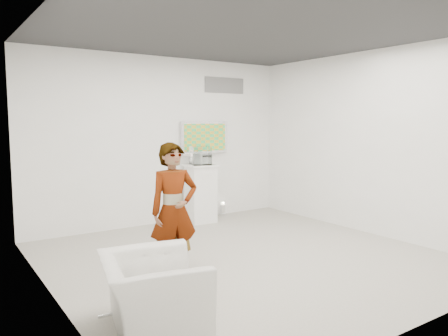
{
  "coord_description": "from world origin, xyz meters",
  "views": [
    {
      "loc": [
        -3.5,
        -4.64,
        1.86
      ],
      "look_at": [
        0.06,
        0.6,
        1.17
      ],
      "focal_mm": 35.0,
      "sensor_mm": 36.0,
      "label": 1
    }
  ],
  "objects_px": {
    "armchair": "(153,292)",
    "floor_uplight": "(223,209)",
    "person": "(174,211)",
    "pedestal": "(201,193)",
    "tv": "(204,137)"
  },
  "relations": [
    {
      "from": "tv",
      "to": "armchair",
      "type": "bearing_deg",
      "value": -127.42
    },
    {
      "from": "person",
      "to": "floor_uplight",
      "type": "relative_size",
      "value": 6.29
    },
    {
      "from": "person",
      "to": "armchair",
      "type": "xyz_separation_m",
      "value": [
        -0.76,
        -1.04,
        -0.48
      ]
    },
    {
      "from": "pedestal",
      "to": "armchair",
      "type": "bearing_deg",
      "value": -127.01
    },
    {
      "from": "person",
      "to": "floor_uplight",
      "type": "xyz_separation_m",
      "value": [
        2.37,
        2.48,
        -0.68
      ]
    },
    {
      "from": "armchair",
      "to": "floor_uplight",
      "type": "xyz_separation_m",
      "value": [
        3.13,
        3.52,
        -0.2
      ]
    },
    {
      "from": "person",
      "to": "floor_uplight",
      "type": "bearing_deg",
      "value": 52.6
    },
    {
      "from": "armchair",
      "to": "floor_uplight",
      "type": "distance_m",
      "value": 4.71
    },
    {
      "from": "person",
      "to": "armchair",
      "type": "relative_size",
      "value": 1.61
    },
    {
      "from": "floor_uplight",
      "to": "armchair",
      "type": "bearing_deg",
      "value": -131.66
    },
    {
      "from": "tv",
      "to": "armchair",
      "type": "relative_size",
      "value": 1.0
    },
    {
      "from": "tv",
      "to": "armchair",
      "type": "height_order",
      "value": "tv"
    },
    {
      "from": "tv",
      "to": "floor_uplight",
      "type": "height_order",
      "value": "tv"
    },
    {
      "from": "floor_uplight",
      "to": "pedestal",
      "type": "bearing_deg",
      "value": -162.87
    },
    {
      "from": "tv",
      "to": "floor_uplight",
      "type": "distance_m",
      "value": 1.47
    }
  ]
}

